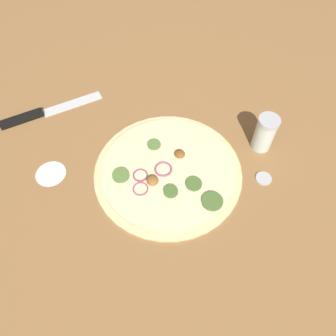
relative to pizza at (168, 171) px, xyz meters
name	(u,v)px	position (x,y,z in m)	size (l,w,h in m)	color
ground_plane	(168,172)	(0.00, 0.00, -0.01)	(3.00, 3.00, 0.00)	olive
pizza	(168,171)	(0.00, 0.00, 0.00)	(0.36, 0.36, 0.03)	beige
knife	(35,115)	(-0.35, 0.22, 0.00)	(0.27, 0.12, 0.02)	silver
spice_jar	(265,133)	(0.25, 0.06, 0.04)	(0.05, 0.05, 0.10)	silver
loose_cap	(264,178)	(0.23, -0.04, 0.00)	(0.04, 0.04, 0.01)	#B2B2B7
flour_patch	(51,174)	(-0.29, 0.03, -0.01)	(0.07, 0.07, 0.00)	white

